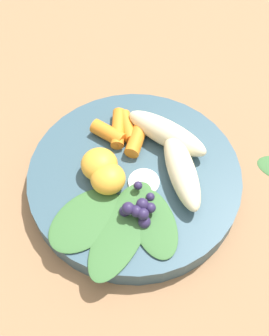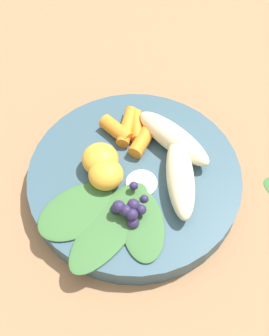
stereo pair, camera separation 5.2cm
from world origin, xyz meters
name	(u,v)px [view 1 (the left image)]	position (x,y,z in m)	size (l,w,h in m)	color
ground_plane	(134,185)	(0.00, 0.00, 0.00)	(2.40, 2.40, 0.00)	#99704C
bowl	(134,179)	(0.00, 0.00, 0.01)	(0.27, 0.27, 0.03)	#385666
banana_peeled_left	(167,133)	(0.02, 0.06, 0.05)	(0.11, 0.03, 0.03)	beige
banana_peeled_right	(182,170)	(0.06, 0.01, 0.05)	(0.11, 0.03, 0.03)	beige
orange_segment_near	(108,178)	(-0.02, -0.03, 0.04)	(0.04, 0.04, 0.03)	#F4A833
orange_segment_far	(99,164)	(-0.04, -0.01, 0.05)	(0.04, 0.04, 0.03)	#F4A833
carrot_front	(138,135)	(-0.01, 0.05, 0.04)	(0.02, 0.02, 0.06)	orange
carrot_mid_left	(127,126)	(-0.03, 0.06, 0.04)	(0.02, 0.02, 0.05)	orange
carrot_mid_right	(118,128)	(-0.04, 0.05, 0.04)	(0.02, 0.02, 0.06)	orange
carrot_rear	(108,133)	(-0.05, 0.04, 0.04)	(0.02, 0.02, 0.05)	orange
blueberry_pile	(139,209)	(0.03, -0.05, 0.04)	(0.04, 0.05, 0.03)	#2D234C
coconut_shred_patch	(144,182)	(0.02, -0.01, 0.03)	(0.04, 0.04, 0.00)	white
kale_leaf_left	(86,220)	(-0.03, -0.08, 0.03)	(0.10, 0.06, 0.01)	#3D7038
kale_leaf_right	(122,228)	(0.01, -0.08, 0.03)	(0.14, 0.05, 0.01)	#3D7038
kale_leaf_rear	(154,222)	(0.04, -0.06, 0.03)	(0.09, 0.05, 0.01)	#3D7038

